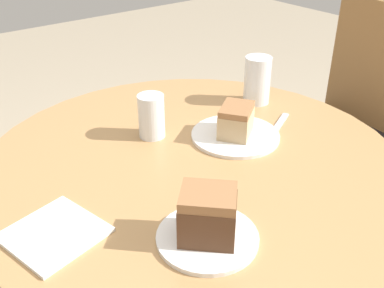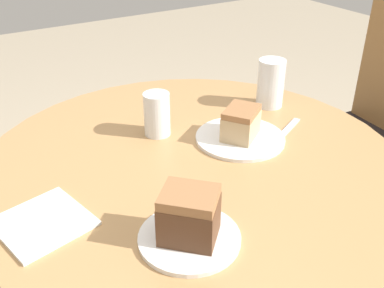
% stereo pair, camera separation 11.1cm
% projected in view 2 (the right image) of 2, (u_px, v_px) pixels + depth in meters
% --- Properties ---
extents(table, '(1.07, 1.07, 0.71)m').
position_uv_depth(table, '(192.00, 212.00, 1.22)').
color(table, tan).
rests_on(table, ground_plane).
extents(chair, '(0.46, 0.44, 0.93)m').
position_uv_depth(chair, '(369.00, 129.00, 1.75)').
color(chair, olive).
rests_on(chair, ground_plane).
extents(plate_near, '(0.24, 0.24, 0.01)m').
position_uv_depth(plate_near, '(240.00, 138.00, 1.21)').
color(plate_near, white).
rests_on(plate_near, table).
extents(plate_far, '(0.20, 0.20, 0.01)m').
position_uv_depth(plate_far, '(189.00, 238.00, 0.87)').
color(plate_far, white).
rests_on(plate_far, table).
extents(cake_slice_near, '(0.13, 0.13, 0.08)m').
position_uv_depth(cake_slice_near, '(241.00, 123.00, 1.19)').
color(cake_slice_near, tan).
rests_on(cake_slice_near, plate_near).
extents(cake_slice_far, '(0.14, 0.14, 0.10)m').
position_uv_depth(cake_slice_far, '(189.00, 215.00, 0.84)').
color(cake_slice_far, brown).
rests_on(cake_slice_far, plate_far).
extents(glass_lemonade, '(0.07, 0.07, 0.12)m').
position_uv_depth(glass_lemonade, '(157.00, 117.00, 1.22)').
color(glass_lemonade, beige).
rests_on(glass_lemonade, table).
extents(glass_water, '(0.08, 0.08, 0.15)m').
position_uv_depth(glass_water, '(270.00, 86.00, 1.37)').
color(glass_water, silver).
rests_on(glass_water, table).
extents(napkin_stack, '(0.20, 0.20, 0.01)m').
position_uv_depth(napkin_stack, '(43.00, 222.00, 0.91)').
color(napkin_stack, white).
rests_on(napkin_stack, table).
extents(fork, '(0.09, 0.15, 0.00)m').
position_uv_depth(fork, '(287.00, 130.00, 1.25)').
color(fork, silver).
rests_on(fork, table).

